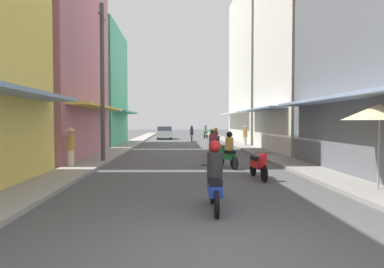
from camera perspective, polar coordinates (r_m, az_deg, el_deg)
ground_plane at (r=27.85m, az=-1.35°, el=-2.02°), size 118.14×118.14×0.00m
sidewalk_left at (r=28.13m, az=-10.89°, el=-1.89°), size 1.52×61.70×0.12m
sidewalk_right at (r=28.34m, az=8.12°, el=-1.85°), size 1.52×61.70×0.12m
building_left_mid at (r=21.83m, az=-24.89°, el=19.29°), size 7.05×9.95×17.04m
building_left_far at (r=30.60m, az=-17.53°, el=7.45°), size 7.05×8.60×9.82m
building_right_mid at (r=24.33m, az=19.83°, el=13.59°), size 7.05×8.88×13.80m
building_right_far at (r=34.72m, az=12.73°, el=11.15°), size 7.05×11.56×15.00m
motorbike_white at (r=34.58m, az=-0.04°, el=-0.05°), size 0.55×1.81×1.58m
motorbike_silver at (r=41.28m, az=2.33°, el=0.29°), size 0.73×1.75×1.58m
motorbike_red at (r=11.97m, az=11.16°, el=-5.08°), size 0.55×1.81×0.96m
motorbike_black at (r=24.19m, az=4.11°, el=-0.97°), size 0.72×1.75×1.58m
motorbike_green at (r=14.65m, az=5.98°, el=-2.96°), size 0.77×1.73×1.58m
motorbike_blue at (r=7.66m, az=3.77°, el=-7.56°), size 0.55×1.81×1.58m
motorbike_orange at (r=19.07m, az=3.47°, el=-1.79°), size 0.66×1.78×1.58m
parked_car at (r=39.25m, az=-4.67°, el=0.24°), size 1.96×4.18×1.45m
pedestrian_far at (r=27.10m, az=8.93°, el=-0.39°), size 0.34×0.34×1.67m
pedestrian_foreground at (r=15.16m, az=-19.71°, el=-1.80°), size 0.44×0.44×1.77m
vendor_umbrella at (r=10.68m, az=28.98°, el=3.25°), size 1.99×1.99×2.48m
utility_pole at (r=16.86m, az=-14.83°, el=8.40°), size 0.20×1.20×7.57m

